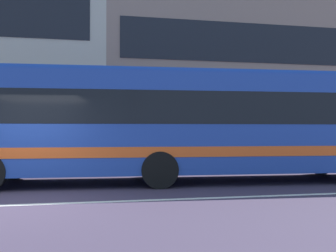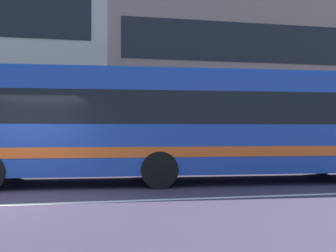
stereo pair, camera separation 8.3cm
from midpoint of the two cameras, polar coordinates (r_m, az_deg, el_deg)
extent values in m
plane|color=#3E3347|center=(8.17, -25.34, -11.68)|extent=(160.00, 160.00, 0.00)
cube|color=silver|center=(8.17, -25.34, -11.65)|extent=(60.00, 0.16, 0.01)
cube|color=gray|center=(25.47, 11.33, 8.88)|extent=(18.48, 8.03, 11.63)
cube|color=black|center=(22.03, 15.30, 12.89)|extent=(17.00, 0.04, 2.33)
cube|color=#21429D|center=(10.62, 1.96, 0.36)|extent=(12.49, 3.14, 2.83)
cube|color=black|center=(10.64, 1.96, 2.64)|extent=(11.75, 3.12, 0.90)
cube|color=#E8591F|center=(10.63, 1.96, -3.83)|extent=(12.24, 3.15, 0.28)
cube|color=#214799|center=(10.75, 1.96, 8.24)|extent=(11.97, 2.71, 0.12)
cylinder|color=black|center=(13.56, 23.40, -5.17)|extent=(1.01, 0.33, 1.00)
cylinder|color=black|center=(11.71, -2.73, -5.93)|extent=(1.01, 0.33, 1.00)
cylinder|color=black|center=(9.44, -1.61, -7.19)|extent=(1.01, 0.33, 1.00)
cylinder|color=black|center=(12.18, -23.99, -5.67)|extent=(1.01, 0.33, 1.00)
camera|label=1|loc=(0.04, -90.22, 0.00)|focal=37.28mm
camera|label=2|loc=(0.04, 89.78, 0.00)|focal=37.28mm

